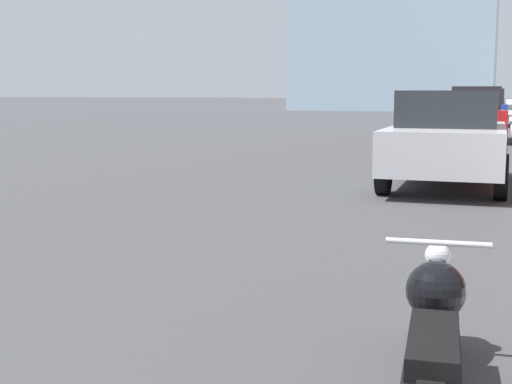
% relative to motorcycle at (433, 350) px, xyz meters
% --- Properties ---
extents(motorcycle, '(0.62, 2.62, 0.76)m').
position_rel_motorcycle_xyz_m(motorcycle, '(0.00, 0.00, 0.00)').
color(motorcycle, black).
rests_on(motorcycle, ground_plane).
extents(parked_car_silver, '(2.01, 4.43, 1.66)m').
position_rel_motorcycle_xyz_m(parked_car_silver, '(-0.62, 9.30, 0.47)').
color(parked_car_silver, '#BCBCC1').
rests_on(parked_car_silver, ground_plane).
extents(parked_car_red, '(2.16, 4.12, 1.82)m').
position_rel_motorcycle_xyz_m(parked_car_red, '(-0.65, 21.59, 0.50)').
color(parked_car_red, red).
rests_on(parked_car_red, ground_plane).
extents(parked_car_blue, '(1.99, 4.23, 1.81)m').
position_rel_motorcycle_xyz_m(parked_car_blue, '(-0.51, 33.27, 0.50)').
color(parked_car_blue, '#1E3899').
rests_on(parked_car_blue, ground_plane).
extents(parked_car_green, '(1.85, 4.20, 1.81)m').
position_rel_motorcycle_xyz_m(parked_car_green, '(-0.56, 44.24, 0.52)').
color(parked_car_green, '#1E6B33').
rests_on(parked_car_green, ground_plane).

